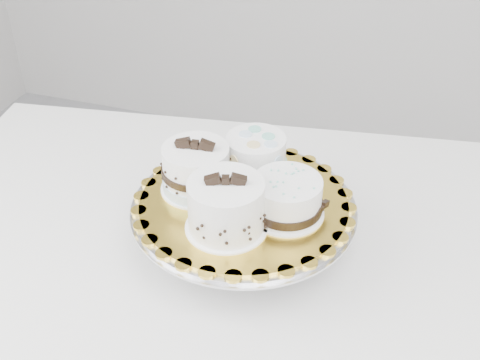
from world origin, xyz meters
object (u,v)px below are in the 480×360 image
(cake_stand, at_px, (244,218))
(cake_board, at_px, (244,202))
(table, at_px, (235,276))
(cake_swirl, at_px, (226,207))
(cake_banded, at_px, (196,170))
(cake_ribbon, at_px, (287,198))
(cake_dots, at_px, (256,156))

(cake_stand, bearing_deg, cake_board, 116.57)
(cake_stand, relative_size, cake_board, 1.09)
(table, bearing_deg, cake_swirl, -88.76)
(cake_board, height_order, cake_banded, cake_banded)
(cake_board, bearing_deg, cake_ribbon, -6.88)
(cake_stand, distance_m, cake_swirl, 0.10)
(cake_banded, bearing_deg, cake_swirl, -52.51)
(cake_banded, distance_m, cake_dots, 0.10)
(cake_banded, height_order, cake_ribbon, cake_banded)
(cake_stand, distance_m, cake_board, 0.03)
(cake_stand, xyz_separation_m, cake_board, (-0.00, 0.00, 0.03))
(table, distance_m, cake_board, 0.18)
(cake_dots, bearing_deg, table, -99.56)
(cake_board, bearing_deg, cake_banded, 174.15)
(cake_swirl, bearing_deg, cake_ribbon, 20.54)
(cake_banded, bearing_deg, cake_stand, -13.08)
(table, xyz_separation_m, cake_stand, (0.02, -0.01, 0.14))
(cake_banded, xyz_separation_m, cake_dots, (0.08, 0.07, 0.00))
(table, height_order, cake_swirl, cake_swirl)
(table, bearing_deg, cake_board, -36.00)
(cake_stand, bearing_deg, table, 152.53)
(table, relative_size, cake_swirl, 9.27)
(cake_board, xyz_separation_m, cake_swirl, (-0.00, -0.07, 0.04))
(table, distance_m, cake_banded, 0.23)
(cake_swirl, distance_m, cake_ribbon, 0.10)
(table, bearing_deg, cake_dots, 68.50)
(table, height_order, cake_stand, cake_stand)
(cake_stand, distance_m, cake_banded, 0.11)
(table, relative_size, cake_stand, 3.63)
(cake_banded, bearing_deg, cake_ribbon, -13.56)
(cake_stand, relative_size, cake_dots, 2.99)
(cake_swirl, xyz_separation_m, cake_dots, (0.00, 0.14, -0.00))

